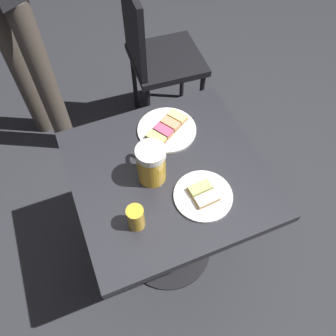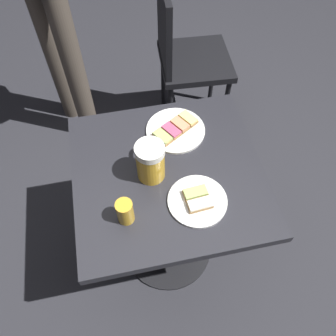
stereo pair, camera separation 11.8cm
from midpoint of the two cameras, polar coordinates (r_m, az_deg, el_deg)
name	(u,v)px [view 1 (the left image)]	position (r m, az deg, el deg)	size (l,w,h in m)	color
ground_plane	(168,247)	(1.84, -1.89, -13.11)	(6.00, 6.00, 0.00)	#28282D
cafe_table	(168,197)	(1.36, -2.50, -4.98)	(0.64, 0.66, 0.71)	black
plate_near	(167,129)	(1.31, -2.80, 6.30)	(0.22, 0.22, 0.03)	white
plate_far	(203,195)	(1.14, 2.89, -4.75)	(0.20, 0.20, 0.03)	white
beer_mug	(151,163)	(1.13, -5.82, 0.55)	(0.15, 0.10, 0.15)	gold
beer_glass_small	(136,218)	(1.07, -8.54, -8.37)	(0.05, 0.05, 0.09)	gold
cafe_chair	(155,54)	(1.95, -4.03, 18.22)	(0.40, 0.40, 0.90)	black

